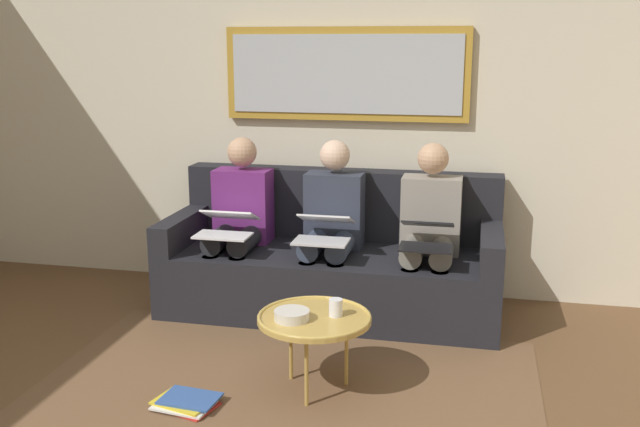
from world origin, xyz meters
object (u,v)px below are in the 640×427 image
at_px(bowl, 292,315).
at_px(person_right, 239,217).
at_px(couch, 333,263).
at_px(laptop_silver, 324,229).
at_px(person_middle, 332,222).
at_px(cup, 336,308).
at_px(framed_mirror, 345,74).
at_px(laptop_black, 427,234).
at_px(coffee_table, 314,319).
at_px(magazine_stack, 186,402).
at_px(laptop_white, 227,224).
at_px(person_left, 430,228).

height_order(bowl, person_right, person_right).
bearing_deg(couch, bowl, 92.17).
bearing_deg(laptop_silver, person_middle, -90.00).
distance_m(cup, person_right, 1.44).
bearing_deg(framed_mirror, laptop_black, 132.61).
relative_size(coffee_table, magazine_stack, 1.72).
distance_m(cup, bowl, 0.23).
height_order(cup, person_right, person_right).
bearing_deg(coffee_table, laptop_white, -49.11).
distance_m(coffee_table, laptop_white, 1.23).
bearing_deg(laptop_white, magazine_stack, 99.67).
bearing_deg(cup, bowl, 25.91).
relative_size(bowl, person_middle, 0.16).
relative_size(framed_mirror, cup, 18.87).
xyz_separation_m(person_left, person_middle, (0.64, 0.00, 0.00)).
height_order(coffee_table, cup, cup).
height_order(cup, person_left, person_left).
distance_m(laptop_silver, laptop_white, 0.64).
relative_size(laptop_black, person_middle, 0.32).
bearing_deg(couch, laptop_black, 154.34).
bearing_deg(framed_mirror, person_right, 35.53).
xyz_separation_m(cup, laptop_black, (-0.39, -0.88, 0.18)).
height_order(coffee_table, laptop_black, laptop_black).
bearing_deg(person_middle, coffee_table, 97.36).
relative_size(person_right, magazine_stack, 3.37).
distance_m(framed_mirror, person_middle, 1.05).
xyz_separation_m(couch, laptop_black, (-0.64, 0.31, 0.32)).
bearing_deg(person_middle, bowl, 92.30).
bearing_deg(laptop_white, cup, 135.43).
relative_size(framed_mirror, laptop_silver, 4.65).
distance_m(couch, person_left, 0.71).
bearing_deg(couch, cup, 102.02).
bearing_deg(bowl, person_left, -115.91).
xyz_separation_m(person_right, laptop_white, (0.00, 0.24, 0.01)).
relative_size(person_middle, laptop_white, 3.26).
distance_m(coffee_table, bowl, 0.13).
xyz_separation_m(couch, coffee_table, (-0.15, 1.22, 0.08)).
height_order(person_left, laptop_white, person_left).
distance_m(person_middle, person_right, 0.64).
xyz_separation_m(couch, magazine_stack, (0.43, 1.53, -0.29)).
bearing_deg(magazine_stack, laptop_black, -131.13).
xyz_separation_m(laptop_black, person_middle, (0.64, -0.24, -0.02)).
relative_size(framed_mirror, laptop_white, 4.85).
distance_m(coffee_table, laptop_silver, 0.96).
relative_size(person_middle, magazine_stack, 3.37).
bearing_deg(person_right, coffee_table, 124.46).
bearing_deg(coffee_table, person_left, -113.16).
xyz_separation_m(couch, bowl, (-0.05, 1.29, 0.12)).
distance_m(framed_mirror, laptop_silver, 1.15).
bearing_deg(bowl, framed_mirror, -88.33).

